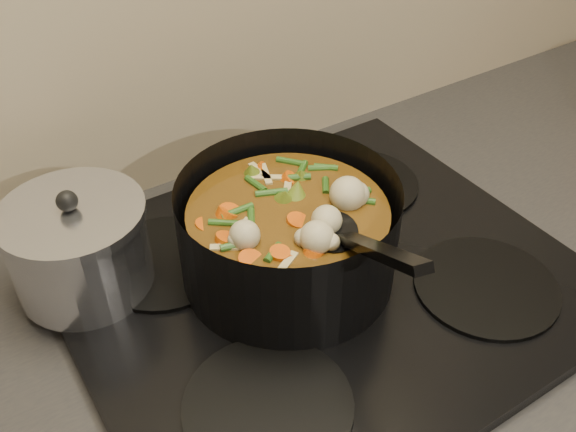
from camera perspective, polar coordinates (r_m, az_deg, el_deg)
stovetop at (r=0.83m, az=2.98°, el=-5.70°), size 0.62×0.54×0.03m
stockpot at (r=0.79m, az=0.04°, el=-1.72°), size 0.35×0.41×0.20m
saucepan at (r=0.81m, az=-18.04°, el=-2.64°), size 0.17×0.17×0.14m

